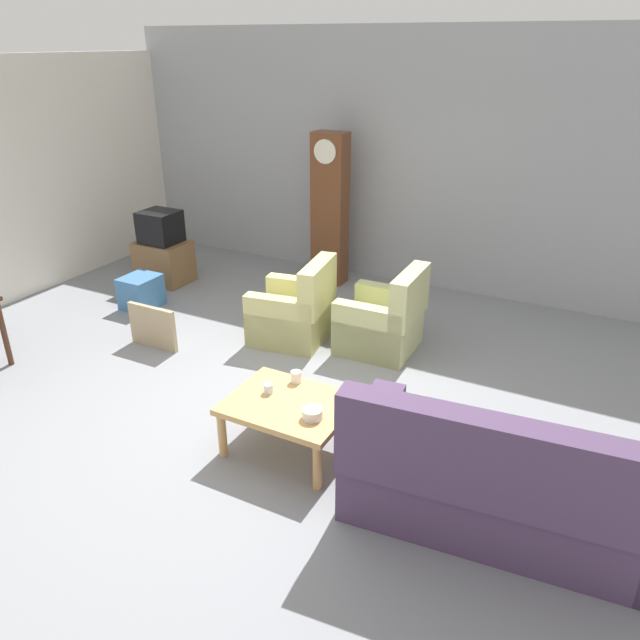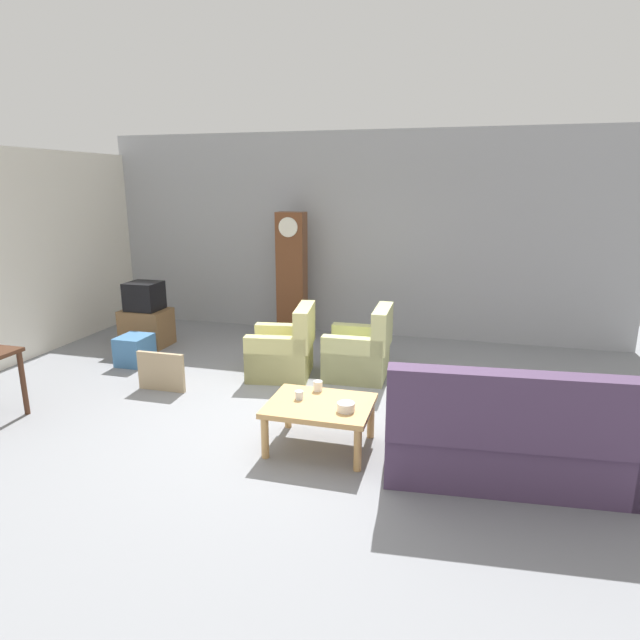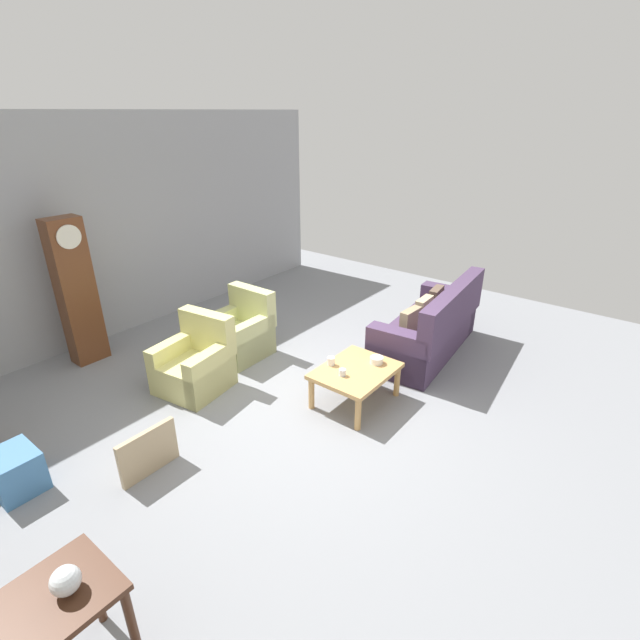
% 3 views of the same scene
% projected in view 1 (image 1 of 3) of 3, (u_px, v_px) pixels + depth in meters
% --- Properties ---
extents(ground_plane, '(10.40, 10.40, 0.00)m').
position_uv_depth(ground_plane, '(268.00, 405.00, 5.50)').
color(ground_plane, gray).
extents(garage_door_wall, '(8.40, 0.16, 3.20)m').
position_uv_depth(garage_door_wall, '(414.00, 162.00, 7.71)').
color(garage_door_wall, '#9EA0A5').
rests_on(garage_door_wall, ground_plane).
extents(couch_floral, '(2.17, 1.07, 1.04)m').
position_uv_depth(couch_floral, '(504.00, 487.00, 3.96)').
color(couch_floral, '#4C3856').
rests_on(couch_floral, ground_plane).
extents(armchair_olive_near, '(0.90, 0.87, 0.92)m').
position_uv_depth(armchair_olive_near, '(294.00, 313.00, 6.59)').
color(armchair_olive_near, '#CCC67A').
rests_on(armchair_olive_near, ground_plane).
extents(armchair_olive_far, '(0.81, 0.78, 0.92)m').
position_uv_depth(armchair_olive_far, '(383.00, 323.00, 6.37)').
color(armchair_olive_far, '#C1C582').
rests_on(armchair_olive_far, ground_plane).
extents(coffee_table_wood, '(0.96, 0.76, 0.44)m').
position_uv_depth(coffee_table_wood, '(289.00, 409.00, 4.76)').
color(coffee_table_wood, tan).
rests_on(coffee_table_wood, ground_plane).
extents(grandfather_clock, '(0.44, 0.30, 1.98)m').
position_uv_depth(grandfather_clock, '(330.00, 210.00, 7.91)').
color(grandfather_clock, brown).
rests_on(grandfather_clock, ground_plane).
extents(tv_stand_cabinet, '(0.68, 0.52, 0.56)m').
position_uv_depth(tv_stand_cabinet, '(164.00, 262.00, 8.21)').
color(tv_stand_cabinet, brown).
rests_on(tv_stand_cabinet, ground_plane).
extents(tv_crt, '(0.48, 0.44, 0.42)m').
position_uv_depth(tv_crt, '(160.00, 227.00, 8.00)').
color(tv_crt, black).
rests_on(tv_crt, tv_stand_cabinet).
extents(framed_picture_leaning, '(0.60, 0.05, 0.47)m').
position_uv_depth(framed_picture_leaning, '(153.00, 327.00, 6.44)').
color(framed_picture_leaning, tan).
rests_on(framed_picture_leaning, ground_plane).
extents(storage_box_blue, '(0.39, 0.45, 0.40)m').
position_uv_depth(storage_box_blue, '(141.00, 292.00, 7.44)').
color(storage_box_blue, teal).
rests_on(storage_box_blue, ground_plane).
extents(cup_white_porcelain, '(0.09, 0.09, 0.10)m').
position_uv_depth(cup_white_porcelain, '(296.00, 377.00, 4.98)').
color(cup_white_porcelain, white).
rests_on(cup_white_porcelain, coffee_table_wood).
extents(cup_blue_rimmed, '(0.08, 0.08, 0.08)m').
position_uv_depth(cup_blue_rimmed, '(268.00, 388.00, 4.84)').
color(cup_blue_rimmed, silver).
rests_on(cup_blue_rimmed, coffee_table_wood).
extents(bowl_white_stacked, '(0.16, 0.16, 0.08)m').
position_uv_depth(bowl_white_stacked, '(312.00, 414.00, 4.51)').
color(bowl_white_stacked, white).
rests_on(bowl_white_stacked, coffee_table_wood).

